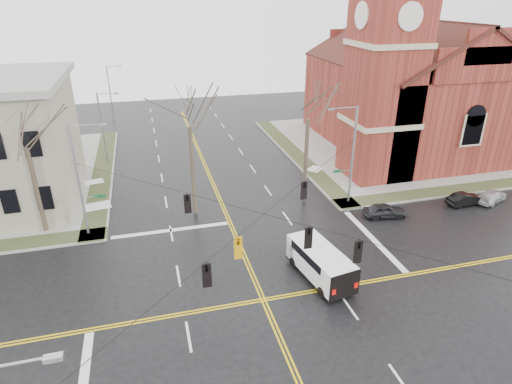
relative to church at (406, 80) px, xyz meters
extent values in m
plane|color=black|center=(-24.76, -24.78, -8.43)|extent=(120.00, 120.00, 0.00)
cube|color=gray|center=(0.24, 0.22, -8.36)|extent=(30.00, 30.00, 0.15)
cube|color=#2F391F|center=(-13.56, 0.22, -8.28)|extent=(2.00, 30.00, 0.02)
cube|color=#2F391F|center=(0.24, -13.58, -8.28)|extent=(30.00, 2.00, 0.02)
cube|color=#2F391F|center=(-35.96, 0.22, -8.28)|extent=(2.00, 30.00, 0.02)
cube|color=gold|center=(-24.88, -24.78, -8.43)|extent=(0.12, 100.00, 0.01)
cube|color=gold|center=(-24.64, -24.78, -8.43)|extent=(0.12, 100.00, 0.01)
cube|color=gold|center=(-24.76, -24.90, -8.43)|extent=(100.00, 0.12, 0.01)
cube|color=gold|center=(-24.76, -24.66, -8.43)|extent=(100.00, 0.12, 0.01)
cube|color=silver|center=(-29.76, -14.28, -8.43)|extent=(9.50, 0.50, 0.01)
cube|color=silver|center=(-14.26, -19.78, -8.43)|extent=(0.50, 9.50, 0.01)
cube|color=maroon|center=(-7.76, -7.78, 1.57)|extent=(6.00, 6.00, 20.00)
cylinder|color=silver|center=(-7.76, -10.83, 7.57)|extent=(2.40, 0.15, 2.40)
cylinder|color=silver|center=(-10.81, -7.78, 7.57)|extent=(0.15, 2.40, 2.40)
cube|color=maroon|center=(1.24, 1.22, -3.43)|extent=(18.00, 24.00, 10.00)
cube|color=maroon|center=(-7.96, -4.78, -6.23)|extent=(2.00, 5.00, 4.40)
cylinder|color=gray|center=(-13.26, -13.28, -3.78)|extent=(0.20, 0.20, 9.00)
cylinder|color=gray|center=(-13.86, -13.28, -5.13)|extent=(1.20, 0.06, 0.06)
cube|color=#0D4D24|center=(-14.56, -13.28, -5.13)|extent=(0.90, 0.04, 0.25)
cylinder|color=gray|center=(-14.46, -13.28, 0.62)|extent=(2.40, 0.08, 0.08)
cube|color=gray|center=(-15.66, -13.28, 0.57)|extent=(0.50, 0.22, 0.15)
cylinder|color=gray|center=(-36.26, -13.28, -3.78)|extent=(0.20, 0.20, 9.00)
cylinder|color=gray|center=(-35.66, -13.28, -5.13)|extent=(1.20, 0.06, 0.06)
cube|color=#0D4D24|center=(-34.96, -13.28, -5.13)|extent=(0.90, 0.04, 0.25)
cylinder|color=gray|center=(-35.06, -13.28, 0.62)|extent=(2.40, 0.08, 0.08)
cube|color=gray|center=(-33.86, -13.28, 0.57)|extent=(0.50, 0.22, 0.15)
cylinder|color=gray|center=(-35.06, -36.28, 0.62)|extent=(2.40, 0.08, 0.08)
cube|color=gray|center=(-33.86, -36.28, 0.57)|extent=(0.50, 0.22, 0.15)
cylinder|color=black|center=(-24.76, -24.78, -2.23)|extent=(23.02, 23.02, 0.03)
cylinder|color=black|center=(-24.76, -24.78, -2.23)|extent=(23.02, 23.02, 0.03)
imported|color=black|center=(-28.76, -28.78, -2.98)|extent=(0.21, 0.26, 1.30)
imported|color=black|center=(-20.76, -20.78, -2.98)|extent=(0.21, 0.26, 1.30)
imported|color=orange|center=(-26.76, -26.78, -2.98)|extent=(0.21, 0.26, 1.30)
imported|color=black|center=(-28.76, -20.78, -2.98)|extent=(0.21, 0.26, 1.30)
imported|color=black|center=(-20.76, -28.78, -2.98)|extent=(0.21, 0.26, 1.30)
imported|color=black|center=(-22.76, -26.78, -2.98)|extent=(0.21, 0.26, 1.30)
cylinder|color=gray|center=(-35.56, 3.22, -4.33)|extent=(0.16, 0.16, 8.00)
cylinder|color=gray|center=(-34.56, 3.22, -0.43)|extent=(2.00, 0.07, 0.07)
cube|color=gray|center=(-33.56, 3.22, -0.48)|extent=(0.45, 0.20, 0.13)
cylinder|color=gray|center=(-35.56, 23.22, -4.33)|extent=(0.16, 0.16, 8.00)
cylinder|color=gray|center=(-34.56, 23.22, -0.43)|extent=(2.00, 0.07, 0.07)
cube|color=gray|center=(-33.56, 23.22, -0.48)|extent=(0.45, 0.20, 0.13)
cube|color=white|center=(-20.38, -23.49, -7.16)|extent=(3.10, 5.93, 1.81)
cube|color=white|center=(-20.77, -21.17, -7.42)|extent=(2.31, 1.31, 1.28)
cube|color=black|center=(-20.84, -20.81, -6.84)|extent=(1.96, 0.46, 0.85)
cube|color=black|center=(-20.42, -23.28, -6.57)|extent=(2.82, 4.15, 0.59)
cube|color=#B70C0A|center=(-20.72, -26.46, -7.37)|extent=(0.26, 0.12, 0.36)
cube|color=#B70C0A|center=(-19.08, -26.18, -7.37)|extent=(0.26, 0.12, 0.36)
cube|color=black|center=(-20.38, -23.49, -8.08)|extent=(3.16, 5.99, 0.11)
cylinder|color=black|center=(-21.66, -21.81, -8.05)|extent=(0.40, 0.80, 0.77)
cylinder|color=black|center=(-19.73, -21.48, -8.05)|extent=(0.40, 0.80, 0.77)
cylinder|color=black|center=(-21.04, -25.49, -8.05)|extent=(0.40, 0.80, 0.77)
cylinder|color=black|center=(-19.10, -25.16, -8.05)|extent=(0.40, 0.80, 0.77)
imported|color=black|center=(-11.49, -16.71, -7.81)|extent=(3.86, 2.08, 1.25)
imported|color=black|center=(-3.06, -16.49, -7.85)|extent=(3.61, 1.46, 1.16)
imported|color=#B5B5B8|center=(-0.16, -16.54, -7.87)|extent=(4.19, 2.99, 1.13)
cylinder|color=#3C3426|center=(-39.67, -11.84, -4.72)|extent=(0.36, 0.36, 7.12)
cylinder|color=#3C3426|center=(-27.39, -11.85, -4.37)|extent=(0.36, 0.36, 7.82)
cylinder|color=#3C3426|center=(-17.18, -11.96, -4.38)|extent=(0.36, 0.36, 7.80)
camera|label=1|loc=(-30.83, -45.79, 9.32)|focal=30.00mm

